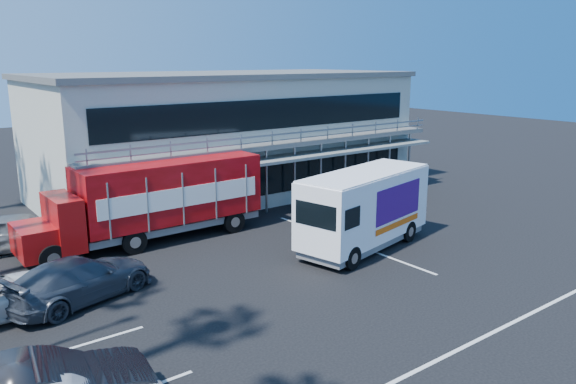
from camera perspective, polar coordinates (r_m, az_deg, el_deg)
ground at (r=22.32m, az=7.62°, el=-8.00°), size 120.00×120.00×0.00m
building at (r=34.77m, az=-6.24°, el=5.97°), size 22.40×12.00×7.30m
red_truck at (r=25.91m, az=-13.39°, el=-0.60°), size 10.80×2.68×3.63m
white_van at (r=24.45m, az=7.76°, el=-1.65°), size 7.32×3.83×3.40m
parked_car_d at (r=20.65m, az=-20.41°, el=-8.30°), size 5.64×3.61×1.52m
parked_car_e at (r=26.85m, az=-25.40°, el=-3.65°), size 5.17×3.06×1.65m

